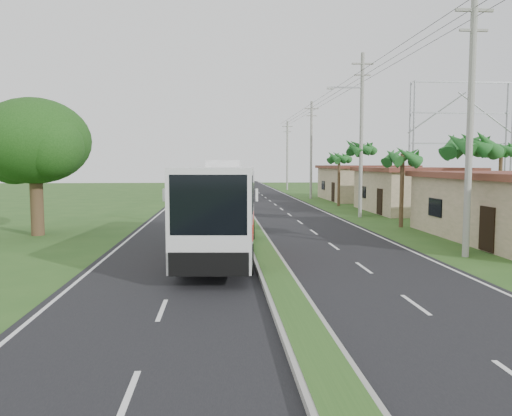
{
  "coord_description": "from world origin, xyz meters",
  "views": [
    {
      "loc": [
        -1.94,
        -18.25,
        3.92
      ],
      "look_at": [
        -0.16,
        5.91,
        1.8
      ],
      "focal_mm": 35.0,
      "sensor_mm": 36.0,
      "label": 1
    }
  ],
  "objects": [
    {
      "name": "ground",
      "position": [
        0.0,
        0.0,
        0.0
      ],
      "size": [
        180.0,
        180.0,
        0.0
      ],
      "primitive_type": "plane",
      "color": "#2A4F1D",
      "rests_on": "ground"
    },
    {
      "name": "road_asphalt",
      "position": [
        0.0,
        20.0,
        0.01
      ],
      "size": [
        14.0,
        160.0,
        0.02
      ],
      "primitive_type": "cube",
      "color": "black",
      "rests_on": "ground"
    },
    {
      "name": "palm_verge_b",
      "position": [
        9.4,
        12.0,
        4.36
      ],
      "size": [
        2.4,
        2.4,
        5.05
      ],
      "color": "#473321",
      "rests_on": "ground"
    },
    {
      "name": "motorcyclist",
      "position": [
        -2.0,
        2.7,
        0.88
      ],
      "size": [
        1.91,
        0.57,
        2.43
      ],
      "rotation": [
        0.0,
        0.0,
        0.02
      ],
      "color": "black",
      "rests_on": "ground"
    },
    {
      "name": "shop_mid",
      "position": [
        14.0,
        22.0,
        1.86
      ],
      "size": [
        7.6,
        10.6,
        3.67
      ],
      "color": "tan",
      "rests_on": "ground"
    },
    {
      "name": "shade_tree",
      "position": [
        -12.11,
        10.02,
        5.03
      ],
      "size": [
        6.3,
        6.0,
        7.54
      ],
      "color": "#473321",
      "rests_on": "ground"
    },
    {
      "name": "lane_edge_left",
      "position": [
        -6.7,
        20.0,
        0.0
      ],
      "size": [
        0.12,
        160.0,
        0.01
      ],
      "primitive_type": "cube",
      "color": "silver",
      "rests_on": "ground"
    },
    {
      "name": "billboard_lattice",
      "position": [
        22.0,
        30.0,
        6.82
      ],
      "size": [
        10.18,
        1.18,
        12.07
      ],
      "color": "gray",
      "rests_on": "ground"
    },
    {
      "name": "palm_behind_shop",
      "position": [
        17.5,
        15.0,
        4.93
      ],
      "size": [
        2.4,
        2.4,
        5.65
      ],
      "color": "#473321",
      "rests_on": "ground"
    },
    {
      "name": "palm_verge_d",
      "position": [
        9.3,
        28.0,
        4.55
      ],
      "size": [
        2.4,
        2.4,
        5.25
      ],
      "color": "#473321",
      "rests_on": "ground"
    },
    {
      "name": "palm_verge_a",
      "position": [
        9.0,
        3.0,
        4.74
      ],
      "size": [
        2.4,
        2.4,
        5.45
      ],
      "color": "#473321",
      "rests_on": "ground"
    },
    {
      "name": "coach_bus_far",
      "position": [
        -1.8,
        56.69,
        2.11
      ],
      "size": [
        2.89,
        12.81,
        3.73
      ],
      "rotation": [
        0.0,
        0.0,
        -0.01
      ],
      "color": "silver",
      "rests_on": "ground"
    },
    {
      "name": "utility_pole_c",
      "position": [
        8.5,
        38.0,
        5.67
      ],
      "size": [
        1.6,
        0.28,
        11.0
      ],
      "color": "gray",
      "rests_on": "ground"
    },
    {
      "name": "utility_pole_d",
      "position": [
        8.5,
        58.0,
        5.42
      ],
      "size": [
        1.6,
        0.28,
        10.5
      ],
      "color": "gray",
      "rests_on": "ground"
    },
    {
      "name": "median_strip",
      "position": [
        0.0,
        20.0,
        0.1
      ],
      "size": [
        1.2,
        160.0,
        0.18
      ],
      "color": "gray",
      "rests_on": "ground"
    },
    {
      "name": "utility_pole_a",
      "position": [
        8.5,
        2.0,
        5.67
      ],
      "size": [
        1.6,
        0.28,
        11.0
      ],
      "color": "gray",
      "rests_on": "ground"
    },
    {
      "name": "shop_far",
      "position": [
        14.0,
        36.0,
        1.93
      ],
      "size": [
        8.6,
        11.6,
        3.82
      ],
      "color": "tan",
      "rests_on": "ground"
    },
    {
      "name": "lane_edge_right",
      "position": [
        6.7,
        20.0,
        0.0
      ],
      "size": [
        0.12,
        160.0,
        0.01
      ],
      "primitive_type": "cube",
      "color": "silver",
      "rests_on": "ground"
    },
    {
      "name": "palm_verge_c",
      "position": [
        8.8,
        19.0,
        5.12
      ],
      "size": [
        2.4,
        2.4,
        5.85
      ],
      "color": "#473321",
      "rests_on": "ground"
    },
    {
      "name": "utility_pole_b",
      "position": [
        8.47,
        18.0,
        6.26
      ],
      "size": [
        3.2,
        0.28,
        12.0
      ],
      "color": "gray",
      "rests_on": "ground"
    },
    {
      "name": "coach_bus_main",
      "position": [
        -1.8,
        3.4,
        2.26
      ],
      "size": [
        3.6,
        12.87,
        4.11
      ],
      "rotation": [
        0.0,
        0.0,
        -0.08
      ],
      "color": "white",
      "rests_on": "ground"
    }
  ]
}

